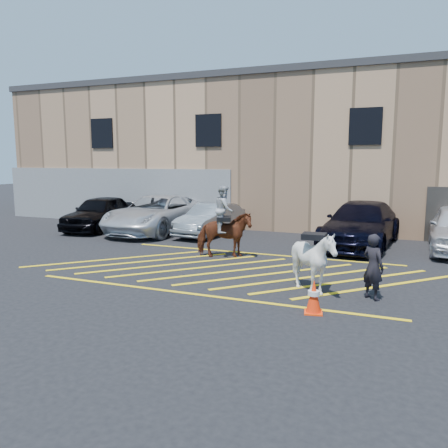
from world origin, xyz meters
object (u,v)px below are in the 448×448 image
at_px(handler, 373,267).
at_px(mounted_bay, 224,229).
at_px(car_black_suv, 100,213).
at_px(car_white_pickup, 157,214).
at_px(car_silver_sedan, 211,219).
at_px(traffic_cone, 314,296).
at_px(car_blue_suv, 361,224).
at_px(saddled_white, 313,261).

xyz_separation_m(handler, mounted_bay, (-4.86, 2.84, 0.20)).
bearing_deg(car_black_suv, car_white_pickup, -0.41).
bearing_deg(handler, car_silver_sedan, -5.98).
relative_size(handler, traffic_cone, 2.13).
distance_m(car_black_suv, traffic_cone, 13.78).
bearing_deg(handler, car_blue_suv, -45.51).
bearing_deg(handler, car_white_pickup, 3.31).
height_order(car_white_pickup, saddled_white, car_white_pickup).
bearing_deg(saddled_white, traffic_cone, -79.13).
relative_size(car_black_suv, car_blue_suv, 0.81).
xyz_separation_m(car_white_pickup, car_silver_sedan, (2.57, 0.13, -0.14)).
bearing_deg(traffic_cone, mounted_bay, 131.15).
bearing_deg(car_silver_sedan, saddled_white, -43.48).
xyz_separation_m(car_silver_sedan, saddled_white, (5.64, -6.78, 0.12)).
height_order(car_black_suv, car_blue_suv, car_blue_suv).
distance_m(car_white_pickup, handler, 11.65).
bearing_deg(traffic_cone, saddled_white, 100.87).
xyz_separation_m(car_silver_sedan, mounted_bay, (2.16, -3.90, 0.29)).
relative_size(car_silver_sedan, mounted_bay, 1.72).
bearing_deg(car_blue_suv, car_black_suv, -171.04).
height_order(car_silver_sedan, traffic_cone, car_silver_sedan).
distance_m(car_blue_suv, saddled_white, 6.72).
relative_size(car_silver_sedan, handler, 2.67).
height_order(car_silver_sedan, handler, handler).
distance_m(car_white_pickup, car_silver_sedan, 2.58).
bearing_deg(saddled_white, car_black_suv, 150.36).
bearing_deg(car_blue_suv, car_silver_sedan, -173.59).
height_order(car_white_pickup, mounted_bay, mounted_bay).
relative_size(car_blue_suv, traffic_cone, 7.79).
distance_m(car_white_pickup, traffic_cone, 11.72).
relative_size(car_black_suv, car_white_pickup, 0.78).
height_order(car_silver_sedan, car_blue_suv, car_blue_suv).
bearing_deg(handler, mounted_bay, 7.62).
xyz_separation_m(car_black_suv, car_white_pickup, (2.90, 0.32, 0.04)).
xyz_separation_m(mounted_bay, traffic_cone, (3.75, -4.30, -0.61)).
height_order(car_silver_sedan, mounted_bay, mounted_bay).
height_order(car_white_pickup, handler, car_white_pickup).
xyz_separation_m(car_white_pickup, saddled_white, (8.21, -6.64, -0.03)).
height_order(car_blue_suv, traffic_cone, car_blue_suv).
xyz_separation_m(car_blue_suv, traffic_cone, (-0.33, -8.12, -0.46)).
height_order(car_black_suv, car_white_pickup, car_white_pickup).
relative_size(mounted_bay, saddled_white, 1.52).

